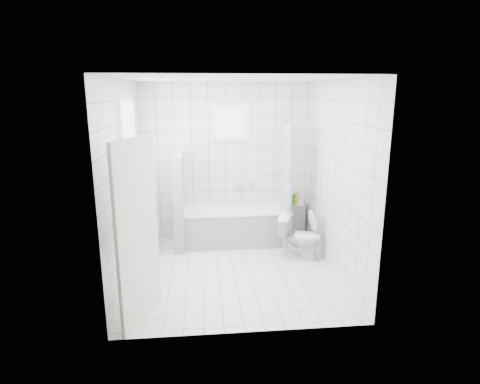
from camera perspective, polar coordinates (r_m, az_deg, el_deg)
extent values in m
plane|color=white|center=(5.74, -0.96, -11.10)|extent=(3.00, 3.00, 0.00)
plane|color=white|center=(5.20, -1.08, 15.79)|extent=(3.00, 3.00, 0.00)
cube|color=white|center=(6.79, -2.07, 4.36)|extent=(2.80, 0.02, 2.60)
cube|color=white|center=(3.88, 0.84, -3.06)|extent=(2.80, 0.02, 2.60)
cube|color=white|center=(5.39, -16.00, 1.28)|extent=(0.02, 3.00, 2.60)
cube|color=white|center=(5.61, 13.39, 1.93)|extent=(0.02, 3.00, 2.60)
cube|color=white|center=(5.62, -15.24, 4.95)|extent=(0.01, 0.90, 1.40)
cube|color=white|center=(6.68, -1.23, 9.82)|extent=(0.50, 0.01, 0.50)
cube|color=white|center=(5.77, -14.33, -2.30)|extent=(0.18, 1.02, 0.08)
cube|color=silver|center=(4.37, -14.34, -5.65)|extent=(0.34, 0.76, 2.00)
cube|color=white|center=(6.69, -0.51, -4.84)|extent=(1.70, 0.75, 0.55)
cube|color=white|center=(6.61, -0.51, -2.45)|extent=(1.72, 0.77, 0.03)
cube|color=white|center=(6.49, -8.65, -1.22)|extent=(0.15, 0.85, 1.50)
cube|color=white|center=(7.09, 7.47, -3.87)|extent=(0.40, 0.24, 0.55)
imported|color=white|center=(6.10, 8.49, -6.41)|extent=(0.72, 0.54, 0.65)
cylinder|color=silver|center=(6.45, 6.70, 10.03)|extent=(0.02, 0.80, 0.02)
cube|color=silver|center=(6.86, 0.05, 0.64)|extent=(0.18, 0.06, 0.06)
imported|color=#AE5796|center=(6.01, -13.92, -0.33)|extent=(0.10, 0.10, 0.18)
imported|color=silver|center=(5.73, -14.32, -1.10)|extent=(0.19, 0.19, 0.18)
imported|color=pink|center=(5.36, -14.93, -1.51)|extent=(0.16, 0.16, 0.30)
cylinder|color=red|center=(7.00, 7.09, -0.90)|extent=(0.06, 0.06, 0.20)
cylinder|color=#168416|center=(6.92, 7.48, -1.06)|extent=(0.06, 0.06, 0.20)
cylinder|color=gold|center=(6.93, 8.03, -0.97)|extent=(0.06, 0.06, 0.23)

